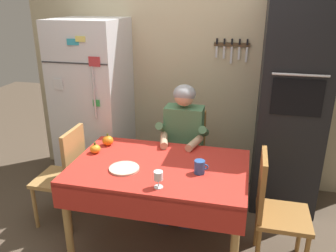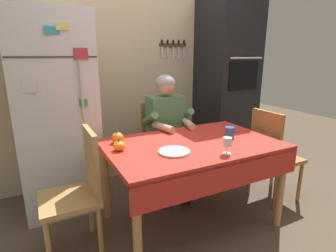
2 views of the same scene
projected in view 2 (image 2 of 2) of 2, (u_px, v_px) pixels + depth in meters
ground_plane at (196, 227)px, 2.29m from camera, size 10.00×10.00×0.00m
back_wall_assembly at (141, 66)px, 3.13m from camera, size 3.70×0.13×2.60m
refrigerator at (56, 114)px, 2.46m from camera, size 0.68×0.71×1.80m
wall_oven at (226, 86)px, 3.34m from camera, size 0.60×0.64×2.10m
dining_table at (194, 153)px, 2.18m from camera, size 1.40×0.90×0.74m
chair_behind_person at (161, 141)px, 2.94m from camera, size 0.40×0.40×0.93m
seated_person at (168, 125)px, 2.72m from camera, size 0.47×0.55×1.25m
chair_left_side at (79, 187)px, 1.92m from camera, size 0.40×0.40×0.93m
chair_right_side at (271, 152)px, 2.61m from camera, size 0.40×0.40×0.93m
coffee_mug at (229, 133)px, 2.26m from camera, size 0.11×0.08×0.10m
wine_glass at (227, 143)px, 1.91m from camera, size 0.07×0.07×0.13m
pumpkin_large at (118, 138)px, 2.16m from camera, size 0.10×0.10×0.11m
pumpkin_medium at (119, 146)px, 1.99m from camera, size 0.09×0.09×0.10m
serving_tray at (174, 152)px, 1.95m from camera, size 0.24×0.24×0.02m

